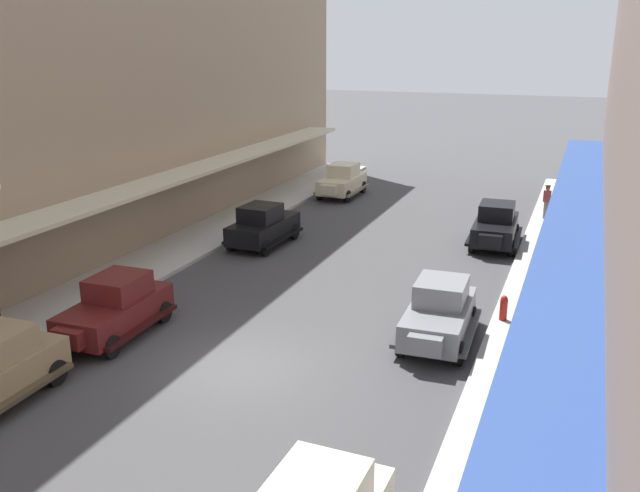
{
  "coord_description": "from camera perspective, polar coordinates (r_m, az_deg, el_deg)",
  "views": [
    {
      "loc": [
        8.31,
        -15.08,
        8.7
      ],
      "look_at": [
        0.0,
        6.0,
        1.8
      ],
      "focal_mm": 38.4,
      "sensor_mm": 36.0,
      "label": 1
    }
  ],
  "objects": [
    {
      "name": "ground_plane",
      "position": [
        19.29,
        -6.65,
        -10.0
      ],
      "size": [
        200.0,
        200.0,
        0.0
      ],
      "primitive_type": "plane",
      "color": "#424244"
    },
    {
      "name": "sidewalk_left",
      "position": [
        23.49,
        -23.14,
        -6.05
      ],
      "size": [
        3.0,
        60.0,
        0.15
      ],
      "primitive_type": "cube",
      "color": "#B7B5AD",
      "rests_on": "ground"
    },
    {
      "name": "sidewalk_right",
      "position": [
        17.39,
        16.41,
        -13.56
      ],
      "size": [
        3.0,
        60.0,
        0.15
      ],
      "primitive_type": "cube",
      "color": "#B7B5AD",
      "rests_on": "ground"
    },
    {
      "name": "parked_car_0",
      "position": [
        21.66,
        -16.7,
        -4.79
      ],
      "size": [
        2.24,
        4.3,
        1.84
      ],
      "color": "#591919",
      "rests_on": "ground"
    },
    {
      "name": "parked_car_1",
      "position": [
        30.69,
        14.42,
        1.76
      ],
      "size": [
        2.28,
        4.31,
        1.84
      ],
      "color": "black",
      "rests_on": "ground"
    },
    {
      "name": "parked_car_2",
      "position": [
        29.85,
        -4.76,
        1.82
      ],
      "size": [
        2.29,
        4.31,
        1.84
      ],
      "color": "black",
      "rests_on": "ground"
    },
    {
      "name": "parked_car_3",
      "position": [
        20.68,
        9.91,
        -5.36
      ],
      "size": [
        2.27,
        4.31,
        1.84
      ],
      "color": "slate",
      "rests_on": "ground"
    },
    {
      "name": "parked_car_5",
      "position": [
        39.23,
        1.86,
        5.53
      ],
      "size": [
        2.17,
        4.27,
        1.84
      ],
      "color": "beige",
      "rests_on": "ground"
    },
    {
      "name": "fire_hydrant",
      "position": [
        22.4,
        15.05,
        -4.99
      ],
      "size": [
        0.24,
        0.24,
        0.82
      ],
      "color": "#B21E19",
      "rests_on": "sidewalk_right"
    },
    {
      "name": "pedestrian_0",
      "position": [
        27.51,
        19.19,
        -0.31
      ],
      "size": [
        0.36,
        0.24,
        1.64
      ],
      "color": "#2D2D33",
      "rests_on": "sidewalk_right"
    },
    {
      "name": "pedestrian_1",
      "position": [
        35.44,
        18.37,
        3.54
      ],
      "size": [
        0.36,
        0.28,
        1.67
      ],
      "color": "slate",
      "rests_on": "sidewalk_right"
    }
  ]
}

